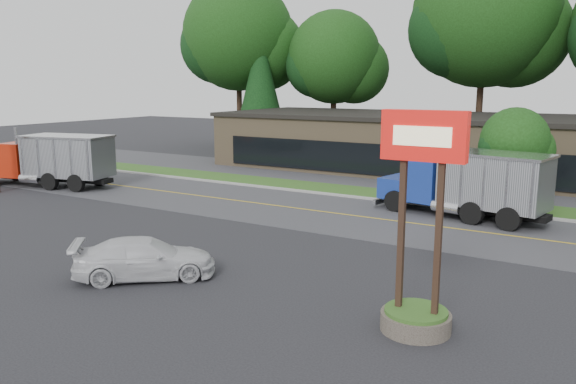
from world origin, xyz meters
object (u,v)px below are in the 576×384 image
at_px(bilo_sign, 418,259).
at_px(rally_car, 145,258).
at_px(dump_truck_red, 51,159).
at_px(dump_truck_blue, 471,183).

relative_size(bilo_sign, rally_car, 1.25).
distance_m(dump_truck_red, rally_car, 20.35).
bearing_deg(dump_truck_red, rally_car, 137.95).
distance_m(bilo_sign, dump_truck_blue, 14.08).
distance_m(bilo_sign, dump_truck_red, 28.71).
relative_size(dump_truck_red, rally_car, 2.02).
height_order(bilo_sign, dump_truck_blue, bilo_sign).
height_order(dump_truck_blue, rally_car, dump_truck_blue).
height_order(dump_truck_red, dump_truck_blue, same).
xyz_separation_m(dump_truck_blue, rally_car, (-7.56, -14.60, -1.11)).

